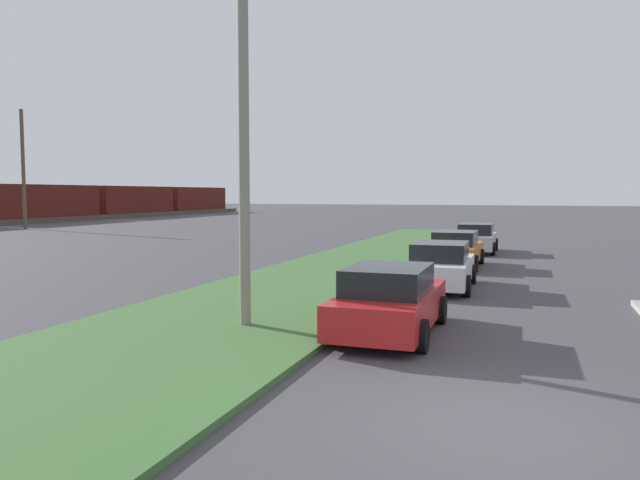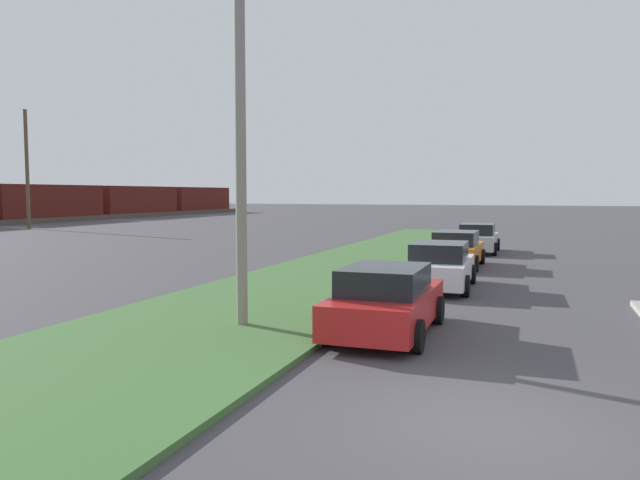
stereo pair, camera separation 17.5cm
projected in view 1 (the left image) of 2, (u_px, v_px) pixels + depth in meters
The scene contains 8 objects.
ground at pixel (501, 427), 7.73m from camera, with size 300.00×300.00×0.00m, color #423F44.
grass_median at pixel (306, 285), 19.24m from camera, with size 60.00×6.00×0.12m, color #3D6633.
parked_car_red at pixel (389, 301), 12.80m from camera, with size 4.31×2.04×1.47m.
parked_car_white at pixel (440, 266), 18.94m from camera, with size 4.35×2.11×1.47m.
parked_car_orange at pixel (456, 249), 24.54m from camera, with size 4.31×2.05×1.47m.
parked_car_silver at pixel (476, 238), 30.57m from camera, with size 4.31×2.04×1.47m.
streetlight at pixel (258, 128), 12.81m from camera, with size 0.47×2.88×7.50m.
distant_utility_pole at pixel (23, 169), 50.54m from camera, with size 0.30×0.30×10.00m, color brown.
Camera 1 is at (-7.86, -0.29, 2.99)m, focal length 33.86 mm.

